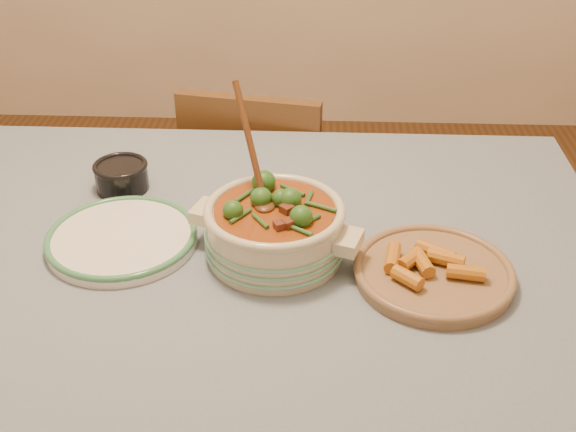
# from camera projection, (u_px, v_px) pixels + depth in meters

# --- Properties ---
(dining_table) EXTENTS (1.68, 1.08, 0.76)m
(dining_table) POSITION_uv_depth(u_px,v_px,m) (188.00, 290.00, 1.43)
(dining_table) COLOR brown
(dining_table) RESTS_ON floor
(stew_casserole) EXTENTS (0.33, 0.32, 0.31)m
(stew_casserole) POSITION_uv_depth(u_px,v_px,m) (275.00, 226.00, 1.34)
(stew_casserole) COLOR beige
(stew_casserole) RESTS_ON dining_table
(white_plate) EXTENTS (0.29, 0.29, 0.03)m
(white_plate) POSITION_uv_depth(u_px,v_px,m) (122.00, 238.00, 1.40)
(white_plate) COLOR white
(white_plate) RESTS_ON dining_table
(condiment_bowl) EXTENTS (0.12, 0.12, 0.06)m
(condiment_bowl) POSITION_uv_depth(u_px,v_px,m) (121.00, 175.00, 1.57)
(condiment_bowl) COLOR black
(condiment_bowl) RESTS_ON dining_table
(fried_plate) EXTENTS (0.30, 0.30, 0.05)m
(fried_plate) POSITION_uv_depth(u_px,v_px,m) (434.00, 270.00, 1.30)
(fried_plate) COLOR olive
(fried_plate) RESTS_ON dining_table
(chair_far) EXTENTS (0.44, 0.44, 0.82)m
(chair_far) POSITION_uv_depth(u_px,v_px,m) (260.00, 198.00, 2.11)
(chair_far) COLOR brown
(chair_far) RESTS_ON floor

